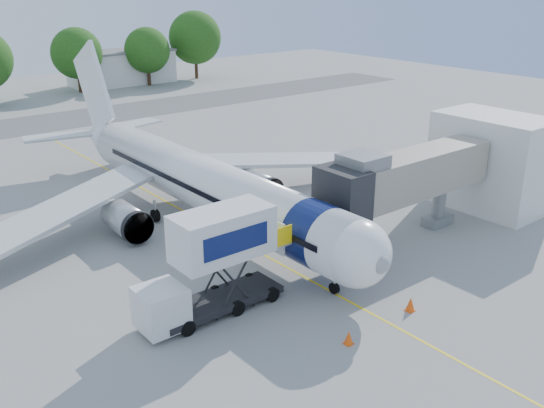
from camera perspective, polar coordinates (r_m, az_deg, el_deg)
ground at (r=40.52m, az=-3.57°, el=-3.28°), size 160.00×160.00×0.00m
guidance_line at (r=40.52m, az=-3.57°, el=-3.28°), size 0.15×70.00×0.01m
taxiway_strip at (r=77.19m, az=-22.10°, el=6.87°), size 120.00×10.00×0.01m
aircraft at (r=42.68m, az=-6.87°, el=2.11°), size 34.17×37.73×11.35m
jet_bridge at (r=39.30m, az=11.89°, el=2.31°), size 13.90×3.20×6.60m
terminal_stub at (r=47.84m, az=19.94°, el=3.74°), size 5.00×8.00×7.00m
catering_hiloader at (r=30.92m, az=-5.63°, el=-5.66°), size 8.50×2.44×5.50m
ground_tug at (r=28.91m, az=21.04°, el=-13.72°), size 3.99×2.81×1.45m
safety_cone_a at (r=32.81m, az=12.90°, el=-9.19°), size 0.50×0.50×0.79m
safety_cone_b at (r=29.64m, az=7.23°, el=-12.38°), size 0.45×0.45×0.71m
outbuilding_right at (r=102.91m, az=-13.94°, el=12.40°), size 16.40×7.40×5.30m
tree_e at (r=96.26m, az=-17.91°, el=13.35°), size 7.46×7.46×9.51m
tree_f at (r=100.11m, az=-11.67°, el=13.99°), size 7.10×7.10×9.06m
tree_g at (r=105.87m, az=-7.26°, el=15.27°), size 8.74×8.74×11.14m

